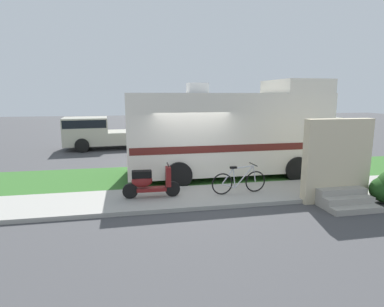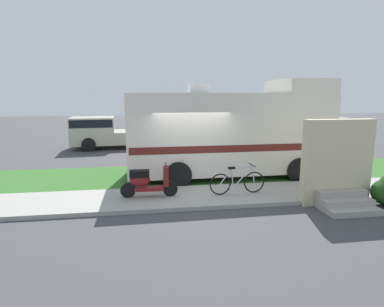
{
  "view_description": "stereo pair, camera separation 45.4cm",
  "coord_description": "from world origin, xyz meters",
  "px_view_note": "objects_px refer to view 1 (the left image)",
  "views": [
    {
      "loc": [
        -1.98,
        -10.01,
        3.04
      ],
      "look_at": [
        0.05,
        0.3,
        1.1
      ],
      "focal_mm": 29.53,
      "sensor_mm": 36.0,
      "label": 1
    },
    {
      "loc": [
        -1.53,
        -10.09,
        3.04
      ],
      "look_at": [
        0.05,
        0.3,
        1.1
      ],
      "focal_mm": 29.53,
      "sensor_mm": 36.0,
      "label": 2
    }
  ],
  "objects_px": {
    "bicycle": "(239,181)",
    "pickup_truck_near": "(296,133)",
    "pickup_truck_far": "(101,132)",
    "scooter": "(149,182)",
    "motorhome_rv": "(229,131)",
    "bottle_green": "(337,185)"
  },
  "relations": [
    {
      "from": "bicycle",
      "to": "pickup_truck_far",
      "type": "distance_m",
      "value": 11.12
    },
    {
      "from": "scooter",
      "to": "bicycle",
      "type": "bearing_deg",
      "value": -2.56
    },
    {
      "from": "bicycle",
      "to": "pickup_truck_near",
      "type": "height_order",
      "value": "pickup_truck_near"
    },
    {
      "from": "motorhome_rv",
      "to": "bottle_green",
      "type": "bearing_deg",
      "value": -43.92
    },
    {
      "from": "bicycle",
      "to": "pickup_truck_near",
      "type": "bearing_deg",
      "value": 50.75
    },
    {
      "from": "bottle_green",
      "to": "motorhome_rv",
      "type": "bearing_deg",
      "value": 136.08
    },
    {
      "from": "bicycle",
      "to": "motorhome_rv",
      "type": "bearing_deg",
      "value": 79.94
    },
    {
      "from": "bottle_green",
      "to": "scooter",
      "type": "bearing_deg",
      "value": 177.44
    },
    {
      "from": "pickup_truck_near",
      "to": "bottle_green",
      "type": "bearing_deg",
      "value": -109.56
    },
    {
      "from": "bicycle",
      "to": "bottle_green",
      "type": "xyz_separation_m",
      "value": [
        3.23,
        -0.14,
        -0.25
      ]
    },
    {
      "from": "bottle_green",
      "to": "bicycle",
      "type": "bearing_deg",
      "value": 177.44
    },
    {
      "from": "scooter",
      "to": "pickup_truck_far",
      "type": "distance_m",
      "value": 10.13
    },
    {
      "from": "pickup_truck_near",
      "to": "scooter",
      "type": "bearing_deg",
      "value": -140.53
    },
    {
      "from": "scooter",
      "to": "pickup_truck_far",
      "type": "relative_size",
      "value": 0.3
    },
    {
      "from": "scooter",
      "to": "pickup_truck_near",
      "type": "height_order",
      "value": "pickup_truck_near"
    },
    {
      "from": "pickup_truck_far",
      "to": "bottle_green",
      "type": "distance_m",
      "value": 12.98
    },
    {
      "from": "motorhome_rv",
      "to": "pickup_truck_far",
      "type": "distance_m",
      "value": 9.17
    },
    {
      "from": "motorhome_rv",
      "to": "pickup_truck_far",
      "type": "xyz_separation_m",
      "value": [
        -5.27,
        7.48,
        -0.76
      ]
    },
    {
      "from": "pickup_truck_far",
      "to": "pickup_truck_near",
      "type": "bearing_deg",
      "value": -15.24
    },
    {
      "from": "motorhome_rv",
      "to": "pickup_truck_far",
      "type": "relative_size",
      "value": 1.35
    },
    {
      "from": "motorhome_rv",
      "to": "bottle_green",
      "type": "distance_m",
      "value": 4.14
    },
    {
      "from": "bicycle",
      "to": "bottle_green",
      "type": "distance_m",
      "value": 3.25
    }
  ]
}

